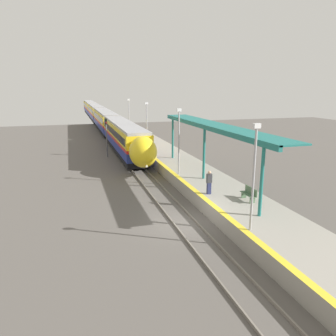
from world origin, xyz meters
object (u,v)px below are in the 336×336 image
object	(u,v)px
train	(100,116)
lamppost_far	(147,123)
platform_bench	(249,194)
lamppost_farthest	(129,115)
person_waiting	(209,182)
lamppost_mid	(179,138)
railway_signal	(106,134)
lamppost_near	(254,171)

from	to	relation	value
train	lamppost_far	bearing A→B (deg)	-86.28
platform_bench	lamppost_farthest	size ratio (longest dim) A/B	0.26
person_waiting	lamppost_mid	xyz separation A→B (m)	(-0.33, 5.69, 2.32)
platform_bench	lamppost_farthest	bearing A→B (deg)	94.26
lamppost_mid	railway_signal	bearing A→B (deg)	108.09
lamppost_near	lamppost_mid	distance (m)	11.84
railway_signal	lamppost_mid	size ratio (longest dim) A/B	0.84
lamppost_near	lamppost_mid	xyz separation A→B (m)	(0.00, 11.84, 0.00)
lamppost_near	lamppost_far	bearing A→B (deg)	90.00
platform_bench	railway_signal	world-z (taller)	railway_signal
lamppost_farthest	train	bearing A→B (deg)	95.65
railway_signal	lamppost_far	distance (m)	5.14
lamppost_near	lamppost_mid	size ratio (longest dim) A/B	1.00
lamppost_far	lamppost_farthest	xyz separation A→B (m)	(0.00, 11.84, 0.00)
railway_signal	lamppost_near	world-z (taller)	lamppost_near
person_waiting	lamppost_near	bearing A→B (deg)	-93.11
platform_bench	lamppost_near	world-z (taller)	lamppost_near
platform_bench	railway_signal	bearing A→B (deg)	107.65
person_waiting	lamppost_mid	distance (m)	6.16
platform_bench	person_waiting	world-z (taller)	person_waiting
platform_bench	lamppost_near	size ratio (longest dim) A/B	0.26
lamppost_mid	person_waiting	bearing A→B (deg)	-86.65
person_waiting	lamppost_farthest	bearing A→B (deg)	90.65
lamppost_farthest	lamppost_near	bearing A→B (deg)	-90.00
lamppost_far	lamppost_farthest	bearing A→B (deg)	90.00
person_waiting	railway_signal	size ratio (longest dim) A/B	0.36
train	lamppost_farthest	distance (m)	22.81
railway_signal	lamppost_mid	world-z (taller)	lamppost_mid
train	lamppost_farthest	size ratio (longest dim) A/B	15.78
lamppost_near	railway_signal	bearing A→B (deg)	99.99
lamppost_near	lamppost_farthest	bearing A→B (deg)	90.00
train	person_waiting	bearing A→B (deg)	-87.17
person_waiting	lamppost_mid	bearing A→B (deg)	93.35
train	platform_bench	bearing A→B (deg)	-85.16
lamppost_far	lamppost_near	bearing A→B (deg)	-90.00
railway_signal	lamppost_near	size ratio (longest dim) A/B	0.84
lamppost_far	person_waiting	bearing A→B (deg)	-88.91
lamppost_near	lamppost_far	size ratio (longest dim) A/B	1.00
platform_bench	lamppost_farthest	xyz separation A→B (m)	(-2.34, 31.39, 2.72)
platform_bench	railway_signal	distance (m)	22.68
platform_bench	lamppost_farthest	world-z (taller)	lamppost_farthest
lamppost_mid	lamppost_far	xyz separation A→B (m)	(0.00, 11.84, 0.00)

